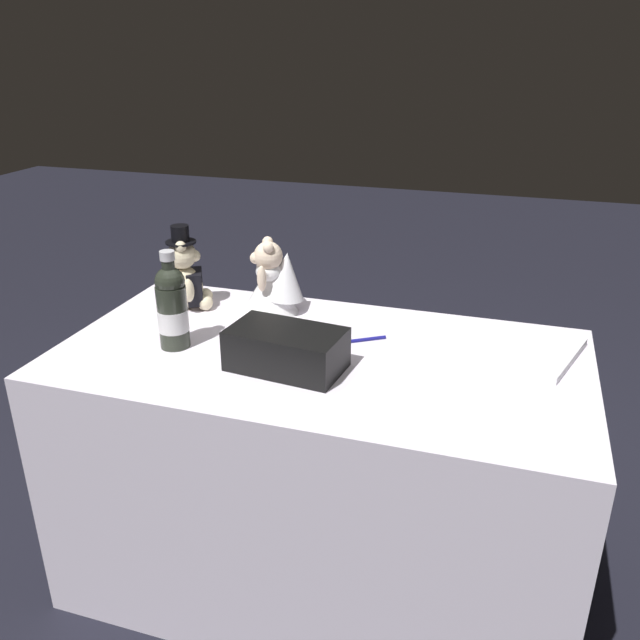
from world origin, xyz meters
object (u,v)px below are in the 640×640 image
teddy_bear_bride (274,281)px  champagne_bottle (172,306)px  gift_case_black (286,349)px  guestbook (532,351)px  teddy_bear_groom (187,277)px  signing_pen (362,340)px

teddy_bear_bride → champagne_bottle: bearing=61.6°
champagne_bottle → gift_case_black: size_ratio=0.89×
champagne_bottle → guestbook: 1.01m
teddy_bear_groom → signing_pen: (-0.61, 0.09, -0.10)m
teddy_bear_groom → guestbook: size_ratio=0.94×
gift_case_black → teddy_bear_bride: bearing=-64.2°
teddy_bear_groom → teddy_bear_bride: size_ratio=1.14×
teddy_bear_groom → guestbook: bearing=178.5°
teddy_bear_bride → gift_case_black: teddy_bear_bride is taller
teddy_bear_bride → signing_pen: size_ratio=1.98×
champagne_bottle → signing_pen: (-0.50, -0.19, -0.12)m
guestbook → gift_case_black: bearing=41.8°
gift_case_black → champagne_bottle: bearing=-5.1°
teddy_bear_groom → gift_case_black: (-0.46, 0.31, -0.05)m
teddy_bear_bride → champagne_bottle: (0.18, 0.33, 0.02)m
champagne_bottle → guestbook: size_ratio=0.97×
signing_pen → gift_case_black: size_ratio=0.38×
teddy_bear_bride → champagne_bottle: size_ratio=0.85×
champagne_bottle → gift_case_black: 0.36m
teddy_bear_groom → champagne_bottle: champagne_bottle is taller
teddy_bear_groom → signing_pen: 0.62m
teddy_bear_bride → signing_pen: 0.37m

